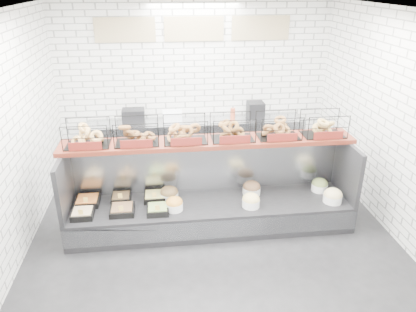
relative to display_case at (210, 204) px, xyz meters
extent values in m
plane|color=black|center=(0.01, -0.34, -0.33)|extent=(5.50, 5.50, 0.00)
cube|color=white|center=(0.01, 2.41, 1.17)|extent=(5.00, 0.02, 3.00)
cube|color=white|center=(-2.49, -0.34, 1.17)|extent=(0.02, 5.50, 3.00)
cube|color=white|center=(2.51, -0.34, 1.17)|extent=(0.02, 5.50, 3.00)
cube|color=white|center=(0.01, -0.34, 2.67)|extent=(5.00, 5.50, 0.02)
cube|color=#CAB88C|center=(-1.19, 2.38, 2.17)|extent=(1.05, 0.03, 0.42)
cube|color=#CAB88C|center=(0.01, 2.38, 2.17)|extent=(1.05, 0.03, 0.42)
cube|color=#CAB88C|center=(1.21, 2.38, 2.17)|extent=(1.05, 0.03, 0.42)
cube|color=black|center=(0.01, -0.04, -0.13)|extent=(4.00, 0.90, 0.40)
cube|color=#93969B|center=(0.01, -0.48, -0.11)|extent=(4.00, 0.03, 0.28)
cube|color=#93969B|center=(0.01, 0.37, 0.47)|extent=(4.00, 0.08, 0.80)
cube|color=black|center=(-1.96, -0.04, 0.47)|extent=(0.06, 0.90, 0.80)
cube|color=black|center=(1.98, -0.04, 0.47)|extent=(0.06, 0.90, 0.80)
cube|color=black|center=(-1.74, -0.23, 0.11)|extent=(0.29, 0.29, 0.08)
cube|color=tan|center=(-1.74, -0.23, 0.15)|extent=(0.25, 0.25, 0.04)
cube|color=#F6C755|center=(-1.74, -0.34, 0.20)|extent=(0.06, 0.01, 0.08)
cube|color=black|center=(-1.73, 0.10, 0.11)|extent=(0.33, 0.33, 0.08)
cube|color=orange|center=(-1.73, 0.10, 0.15)|extent=(0.28, 0.28, 0.04)
cube|color=#F6C755|center=(-1.73, -0.02, 0.20)|extent=(0.06, 0.01, 0.08)
cube|color=black|center=(-1.23, -0.20, 0.11)|extent=(0.32, 0.32, 0.08)
cube|color=brown|center=(-1.23, -0.20, 0.15)|extent=(0.27, 0.27, 0.04)
cube|color=#F6C755|center=(-1.23, -0.31, 0.20)|extent=(0.06, 0.01, 0.08)
cube|color=black|center=(-1.26, 0.13, 0.11)|extent=(0.27, 0.27, 0.08)
cube|color=brown|center=(-1.26, 0.13, 0.15)|extent=(0.23, 0.23, 0.04)
cube|color=#F6C755|center=(-1.26, 0.04, 0.20)|extent=(0.06, 0.01, 0.08)
cube|color=black|center=(-0.75, -0.25, 0.11)|extent=(0.29, 0.29, 0.08)
cube|color=#7F9C4F|center=(-0.75, -0.25, 0.15)|extent=(0.25, 0.25, 0.04)
cube|color=#F6C755|center=(-0.75, -0.35, 0.20)|extent=(0.06, 0.01, 0.08)
cube|color=black|center=(-0.79, 0.11, 0.11)|extent=(0.30, 0.30, 0.08)
cube|color=#D8D36E|center=(-0.79, 0.11, 0.15)|extent=(0.26, 0.26, 0.04)
cube|color=#F6C755|center=(-0.79, 0.01, 0.20)|extent=(0.06, 0.01, 0.08)
cylinder|color=white|center=(-0.52, -0.20, 0.13)|extent=(0.24, 0.24, 0.11)
ellipsoid|color=orange|center=(-0.52, -0.20, 0.19)|extent=(0.23, 0.23, 0.16)
cylinder|color=white|center=(-0.58, 0.09, 0.13)|extent=(0.26, 0.26, 0.11)
ellipsoid|color=brown|center=(-0.58, 0.09, 0.19)|extent=(0.26, 0.26, 0.18)
cylinder|color=white|center=(0.55, -0.24, 0.13)|extent=(0.25, 0.25, 0.11)
ellipsoid|color=#E7CA76|center=(0.55, -0.24, 0.19)|extent=(0.24, 0.24, 0.17)
cylinder|color=white|center=(0.63, 0.11, 0.13)|extent=(0.26, 0.26, 0.11)
ellipsoid|color=brown|center=(0.63, 0.11, 0.19)|extent=(0.26, 0.26, 0.18)
cylinder|color=white|center=(1.73, -0.25, 0.13)|extent=(0.27, 0.27, 0.11)
ellipsoid|color=#D9C386|center=(1.73, -0.25, 0.19)|extent=(0.26, 0.26, 0.18)
cylinder|color=white|center=(1.66, 0.09, 0.13)|extent=(0.24, 0.24, 0.11)
ellipsoid|color=olive|center=(1.66, 0.09, 0.19)|extent=(0.23, 0.23, 0.16)
cube|color=#49170F|center=(0.01, 0.18, 0.90)|extent=(4.10, 0.50, 0.06)
cube|color=black|center=(-1.64, 0.18, 1.10)|extent=(0.60, 0.38, 0.34)
cube|color=maroon|center=(-1.64, -0.03, 1.00)|extent=(0.42, 0.02, 0.11)
cube|color=black|center=(-0.98, 0.18, 1.10)|extent=(0.60, 0.38, 0.34)
cube|color=maroon|center=(-0.98, -0.03, 1.00)|extent=(0.42, 0.02, 0.11)
cube|color=black|center=(-0.32, 0.18, 1.10)|extent=(0.60, 0.38, 0.34)
cube|color=maroon|center=(-0.32, -0.03, 1.00)|extent=(0.42, 0.02, 0.11)
cube|color=black|center=(0.34, 0.18, 1.10)|extent=(0.60, 0.38, 0.34)
cube|color=maroon|center=(0.34, -0.03, 1.00)|extent=(0.42, 0.02, 0.11)
cube|color=black|center=(0.99, 0.18, 1.10)|extent=(0.60, 0.38, 0.34)
cube|color=maroon|center=(0.99, -0.03, 1.00)|extent=(0.42, 0.02, 0.11)
cube|color=black|center=(1.65, 0.18, 1.10)|extent=(0.60, 0.38, 0.34)
cube|color=maroon|center=(1.65, -0.03, 1.00)|extent=(0.42, 0.02, 0.11)
cube|color=#93969B|center=(0.01, 2.09, 0.12)|extent=(4.00, 0.60, 0.90)
cube|color=black|center=(-1.14, 2.14, 0.69)|extent=(0.40, 0.30, 0.24)
cube|color=silver|center=(-0.44, 2.12, 0.66)|extent=(0.35, 0.28, 0.18)
cylinder|color=#BA4D2E|center=(0.68, 2.05, 0.68)|extent=(0.09, 0.09, 0.22)
cube|color=black|center=(1.12, 2.12, 0.72)|extent=(0.30, 0.30, 0.30)
camera|label=1|loc=(-0.63, -5.03, 3.01)|focal=35.00mm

